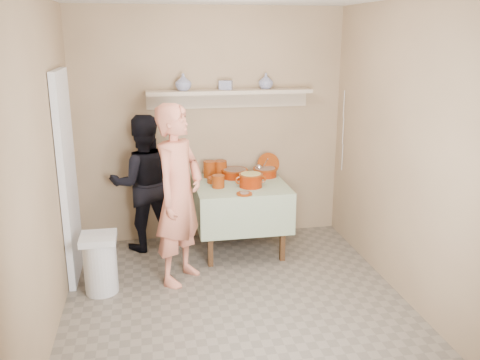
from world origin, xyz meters
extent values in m
plane|color=#6D6356|center=(0.00, 0.00, 0.00)|extent=(3.50, 3.50, 0.00)
cube|color=silver|center=(-1.46, 0.95, 1.00)|extent=(0.06, 0.70, 2.00)
cylinder|color=maroon|center=(-0.04, 1.57, 0.85)|extent=(0.14, 0.14, 0.18)
cylinder|color=maroon|center=(0.08, 1.60, 0.85)|extent=(0.15, 0.15, 0.18)
cylinder|color=maroon|center=(0.00, 1.16, 0.83)|extent=(0.13, 0.13, 0.13)
cylinder|color=maroon|center=(0.00, 1.36, 0.79)|extent=(0.19, 0.19, 0.06)
cylinder|color=maroon|center=(0.63, 1.58, 0.88)|extent=(0.26, 0.10, 0.25)
imported|color=navy|center=(0.60, 1.64, 1.80)|extent=(0.17, 0.17, 0.17)
imported|color=navy|center=(-0.30, 1.62, 1.81)|extent=(0.24, 0.24, 0.18)
cube|color=navy|center=(0.16, 1.64, 1.77)|extent=(0.16, 0.14, 0.10)
imported|color=#D0755A|center=(-0.45, 0.67, 0.86)|extent=(0.70, 0.75, 1.71)
imported|color=black|center=(-0.77, 1.52, 0.75)|extent=(0.78, 0.64, 1.49)
cube|color=#9F8361|center=(0.00, 1.76, 1.30)|extent=(3.00, 0.02, 2.60)
cube|color=#9F8361|center=(0.00, -1.76, 1.30)|extent=(3.00, 0.02, 2.60)
cube|color=#9F8361|center=(-1.51, 0.00, 1.30)|extent=(0.02, 3.50, 2.60)
cube|color=#9F8361|center=(1.51, 0.00, 1.30)|extent=(0.02, 3.50, 2.60)
cube|color=#4C2D16|center=(-0.13, 0.90, 0.35)|extent=(0.05, 0.05, 0.71)
cube|color=#4C2D16|center=(0.63, 0.90, 0.35)|extent=(0.05, 0.05, 0.71)
cube|color=#4C2D16|center=(-0.13, 1.66, 0.35)|extent=(0.05, 0.05, 0.71)
cube|color=#4C2D16|center=(0.63, 1.66, 0.35)|extent=(0.05, 0.05, 0.71)
cube|color=#4C2D16|center=(0.25, 1.28, 0.73)|extent=(0.90, 0.90, 0.04)
cube|color=#30591E|center=(0.25, 1.28, 0.76)|extent=(0.96, 0.96, 0.01)
cube|color=#30591E|center=(0.25, 0.80, 0.54)|extent=(0.96, 0.01, 0.44)
cube|color=#30591E|center=(0.25, 1.76, 0.54)|extent=(0.96, 0.01, 0.44)
cube|color=#30591E|center=(-0.23, 1.28, 0.54)|extent=(0.01, 0.96, 0.44)
cube|color=#30591E|center=(0.73, 1.28, 0.54)|extent=(0.01, 0.96, 0.44)
cylinder|color=#701601|center=(0.23, 1.50, 0.81)|extent=(0.28, 0.28, 0.09)
cylinder|color=maroon|center=(0.23, 1.50, 0.85)|extent=(0.30, 0.30, 0.01)
cylinder|color=brown|center=(0.23, 1.50, 0.83)|extent=(0.25, 0.25, 0.05)
cylinder|color=#701601|center=(0.58, 1.49, 0.81)|extent=(0.26, 0.26, 0.09)
cylinder|color=maroon|center=(0.58, 1.49, 0.85)|extent=(0.28, 0.28, 0.01)
cylinder|color=#8C6B54|center=(0.58, 1.49, 0.83)|extent=(0.23, 0.23, 0.05)
cylinder|color=silver|center=(0.55, 1.38, 0.94)|extent=(0.01, 0.22, 0.16)
sphere|color=silver|center=(0.51, 1.50, 0.87)|extent=(0.07, 0.07, 0.07)
cylinder|color=#701601|center=(0.33, 1.12, 0.83)|extent=(0.24, 0.24, 0.14)
cylinder|color=maroon|center=(0.33, 1.12, 0.90)|extent=(0.25, 0.25, 0.01)
cylinder|color=tan|center=(0.33, 1.12, 0.88)|extent=(0.21, 0.21, 0.05)
torus|color=maroon|center=(0.21, 1.12, 0.84)|extent=(0.09, 0.02, 0.09)
torus|color=maroon|center=(0.45, 1.12, 0.84)|extent=(0.09, 0.02, 0.09)
cylinder|color=maroon|center=(0.22, 0.87, 0.77)|extent=(0.16, 0.16, 0.02)
cylinder|color=#8C6B54|center=(0.22, 0.87, 0.78)|extent=(0.09, 0.09, 0.01)
cube|color=tan|center=(0.20, 1.62, 1.70)|extent=(1.80, 0.25, 0.04)
cube|color=tan|center=(0.20, 1.74, 1.60)|extent=(1.80, 0.02, 0.18)
cylinder|color=silver|center=(-1.19, 0.55, 0.25)|extent=(0.30, 0.30, 0.50)
cube|color=silver|center=(-1.19, 0.55, 0.53)|extent=(0.32, 0.32, 0.06)
cylinder|color=silver|center=(1.47, 1.50, 1.55)|extent=(0.01, 0.01, 0.30)
cylinder|color=silver|center=(1.47, 1.48, 1.25)|extent=(0.01, 0.01, 0.30)
cylinder|color=silver|center=(1.47, 1.46, 0.95)|extent=(0.01, 0.01, 0.30)
camera|label=1|loc=(-0.71, -3.86, 2.30)|focal=38.00mm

